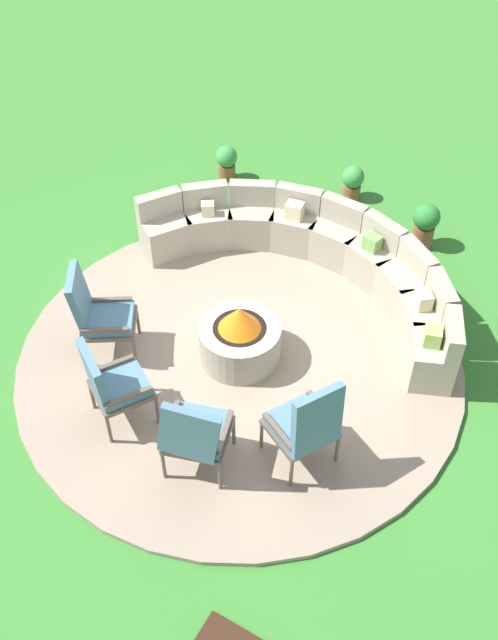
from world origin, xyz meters
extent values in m
plane|color=#387A2D|center=(0.00, 0.00, 0.00)|extent=(24.00, 24.00, 0.00)
cylinder|color=gray|center=(0.00, 0.00, 0.03)|extent=(4.93, 4.93, 0.06)
cylinder|color=#9E937F|center=(0.00, 0.00, 0.28)|extent=(0.90, 0.90, 0.44)
cylinder|color=black|center=(0.00, 0.00, 0.47)|extent=(0.58, 0.58, 0.06)
cone|color=orange|center=(0.00, 0.00, 0.64)|extent=(0.47, 0.47, 0.28)
cube|color=#9E937F|center=(1.91, 0.78, 0.31)|extent=(0.63, 0.70, 0.50)
cube|color=#9E937F|center=(2.04, 0.83, 0.71)|extent=(0.36, 0.59, 0.31)
cube|color=#9E937F|center=(1.63, 1.26, 0.31)|extent=(0.71, 0.73, 0.50)
cube|color=#9E937F|center=(1.74, 1.35, 0.71)|extent=(0.48, 0.55, 0.31)
cube|color=#9E937F|center=(1.22, 1.66, 0.31)|extent=(0.73, 0.70, 0.50)
cube|color=#9E937F|center=(1.31, 1.77, 0.71)|extent=(0.56, 0.47, 0.31)
cube|color=#9E937F|center=(0.73, 1.92, 0.31)|extent=(0.70, 0.62, 0.50)
cube|color=#9E937F|center=(0.78, 2.06, 0.71)|extent=(0.59, 0.35, 0.31)
cube|color=#9E937F|center=(0.18, 2.05, 0.31)|extent=(0.61, 0.50, 0.50)
cube|color=#9E937F|center=(0.20, 2.20, 0.71)|extent=(0.59, 0.21, 0.31)
cube|color=#9E937F|center=(-0.38, 2.02, 0.31)|extent=(0.65, 0.55, 0.50)
cube|color=#9E937F|center=(-0.40, 2.17, 0.71)|extent=(0.59, 0.26, 0.31)
cube|color=#9E937F|center=(-0.91, 1.85, 0.31)|extent=(0.71, 0.66, 0.50)
cube|color=#9E937F|center=(-0.97, 1.98, 0.71)|extent=(0.59, 0.40, 0.31)
cube|color=#9E937F|center=(-1.38, 1.53, 0.31)|extent=(0.73, 0.72, 0.50)
cube|color=#9E937F|center=(-1.47, 1.64, 0.71)|extent=(0.53, 0.50, 0.31)
cube|color=#9E937F|center=(-1.74, 1.10, 0.31)|extent=(0.69, 0.73, 0.50)
cube|color=#9E937F|center=(-1.86, 1.18, 0.71)|extent=(0.44, 0.57, 0.31)
cube|color=beige|center=(-0.37, 1.98, 0.66)|extent=(0.23, 0.21, 0.21)
cube|color=beige|center=(-1.34, 1.50, 0.64)|extent=(0.21, 0.21, 0.16)
cube|color=beige|center=(1.59, 1.23, 0.65)|extent=(0.24, 0.25, 0.19)
cube|color=#70A34C|center=(0.71, 1.88, 0.65)|extent=(0.22, 0.20, 0.19)
cube|color=#93B756|center=(1.86, 0.76, 0.66)|extent=(0.22, 0.24, 0.20)
cylinder|color=brown|center=(-1.18, -0.26, 0.25)|extent=(0.04, 0.04, 0.38)
cylinder|color=brown|center=(-0.92, -0.68, 0.25)|extent=(0.04, 0.04, 0.38)
cylinder|color=brown|center=(-1.65, -0.56, 0.25)|extent=(0.04, 0.04, 0.38)
cylinder|color=brown|center=(-1.39, -0.97, 0.25)|extent=(0.04, 0.04, 0.38)
cube|color=brown|center=(-1.29, -0.62, 0.47)|extent=(0.78, 0.76, 0.05)
cube|color=slate|center=(-1.29, -0.62, 0.54)|extent=(0.71, 0.70, 0.09)
cube|color=slate|center=(-1.50, -0.75, 0.84)|extent=(0.36, 0.53, 0.73)
cube|color=brown|center=(-1.41, -0.42, 0.60)|extent=(0.45, 0.31, 0.04)
cube|color=brown|center=(-1.16, -0.81, 0.60)|extent=(0.45, 0.31, 0.04)
cylinder|color=brown|center=(-0.68, -0.95, 0.25)|extent=(0.04, 0.04, 0.38)
cylinder|color=brown|center=(-0.26, -1.20, 0.25)|extent=(0.04, 0.04, 0.38)
cylinder|color=brown|center=(-0.94, -1.38, 0.25)|extent=(0.04, 0.04, 0.38)
cylinder|color=brown|center=(-0.52, -1.64, 0.25)|extent=(0.04, 0.04, 0.38)
cube|color=brown|center=(-0.60, -1.29, 0.47)|extent=(0.74, 0.74, 0.05)
cube|color=slate|center=(-0.60, -1.29, 0.54)|extent=(0.68, 0.68, 0.09)
cube|color=slate|center=(-0.72, -1.49, 0.81)|extent=(0.50, 0.40, 0.69)
cube|color=brown|center=(-0.80, -1.17, 0.60)|extent=(0.29, 0.42, 0.04)
cube|color=brown|center=(-0.40, -1.42, 0.60)|extent=(0.29, 0.42, 0.04)
cylinder|color=brown|center=(0.02, -1.21, 0.25)|extent=(0.04, 0.04, 0.38)
cylinder|color=brown|center=(0.54, -1.05, 0.25)|extent=(0.04, 0.04, 0.38)
cylinder|color=brown|center=(0.17, -1.71, 0.25)|extent=(0.04, 0.04, 0.38)
cylinder|color=brown|center=(0.70, -1.55, 0.25)|extent=(0.04, 0.04, 0.38)
cube|color=brown|center=(0.36, -1.38, 0.47)|extent=(0.72, 0.71, 0.05)
cube|color=slate|center=(0.36, -1.38, 0.54)|extent=(0.66, 0.65, 0.09)
cube|color=slate|center=(0.43, -1.61, 0.80)|extent=(0.60, 0.28, 0.68)
cube|color=brown|center=(0.11, -1.46, 0.60)|extent=(0.19, 0.48, 0.04)
cube|color=brown|center=(0.61, -1.30, 0.60)|extent=(0.19, 0.48, 0.04)
cylinder|color=brown|center=(0.80, -0.95, 0.25)|extent=(0.04, 0.04, 0.38)
cylinder|color=brown|center=(1.05, -0.48, 0.25)|extent=(0.04, 0.04, 0.38)
cylinder|color=brown|center=(1.26, -1.19, 0.25)|extent=(0.04, 0.04, 0.38)
cylinder|color=brown|center=(1.51, -0.73, 0.25)|extent=(0.04, 0.04, 0.38)
cube|color=brown|center=(1.15, -0.84, 0.47)|extent=(0.76, 0.76, 0.05)
cube|color=slate|center=(1.15, -0.84, 0.54)|extent=(0.70, 0.70, 0.09)
cube|color=slate|center=(1.36, -0.95, 0.84)|extent=(0.35, 0.55, 0.72)
cube|color=brown|center=(1.03, -1.06, 0.60)|extent=(0.44, 0.27, 0.04)
cube|color=brown|center=(1.27, -0.61, 0.60)|extent=(0.44, 0.27, 0.04)
cylinder|color=brown|center=(-2.00, 3.03, 0.11)|extent=(0.25, 0.25, 0.23)
sphere|color=#3D8E42|center=(-2.00, 3.03, 0.36)|extent=(0.31, 0.31, 0.31)
sphere|color=#DB337A|center=(-1.96, 3.03, 0.43)|extent=(0.11, 0.11, 0.11)
cylinder|color=brown|center=(1.04, 2.95, 0.15)|extent=(0.27, 0.27, 0.31)
sphere|color=#2D7A33|center=(1.04, 2.95, 0.46)|extent=(0.35, 0.35, 0.35)
cylinder|color=brown|center=(-0.21, 3.48, 0.10)|extent=(0.25, 0.25, 0.21)
sphere|color=#3D8E42|center=(-0.21, 3.48, 0.35)|extent=(0.31, 0.31, 0.31)
sphere|color=yellow|center=(-0.17, 3.48, 0.41)|extent=(0.11, 0.11, 0.11)
camera|label=1|loc=(2.80, -4.66, 5.98)|focal=40.53mm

